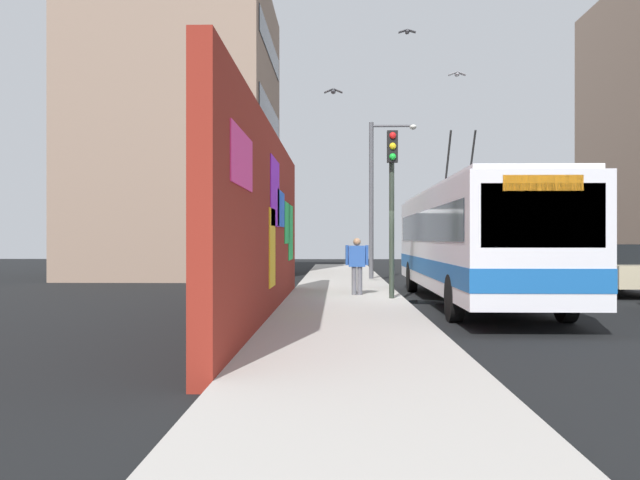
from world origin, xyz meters
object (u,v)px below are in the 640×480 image
at_px(city_bus, 472,239).
at_px(street_lamp, 377,188).
at_px(parked_car_champagne, 615,268).
at_px(pedestrian_midblock, 357,262).
at_px(traffic_light, 392,186).

xyz_separation_m(city_bus, street_lamp, (8.91, 2.02, 2.06)).
height_order(parked_car_champagne, pedestrian_midblock, pedestrian_midblock).
bearing_deg(city_bus, pedestrian_midblock, 71.63).
relative_size(pedestrian_midblock, traffic_light, 0.36).
relative_size(city_bus, parked_car_champagne, 2.61).
bearing_deg(parked_car_champagne, city_bus, 123.09).
height_order(city_bus, traffic_light, city_bus).
bearing_deg(traffic_light, pedestrian_midblock, 37.26).
xyz_separation_m(parked_car_champagne, traffic_light, (-3.56, 7.35, 2.32)).
relative_size(parked_car_champagne, street_lamp, 0.77).
bearing_deg(city_bus, traffic_light, 94.58).
bearing_deg(pedestrian_midblock, street_lamp, -7.42).
xyz_separation_m(traffic_light, street_lamp, (9.08, -0.13, 0.64)).
bearing_deg(pedestrian_midblock, city_bus, -108.37).
xyz_separation_m(parked_car_champagne, pedestrian_midblock, (-2.38, 8.25, 0.26)).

